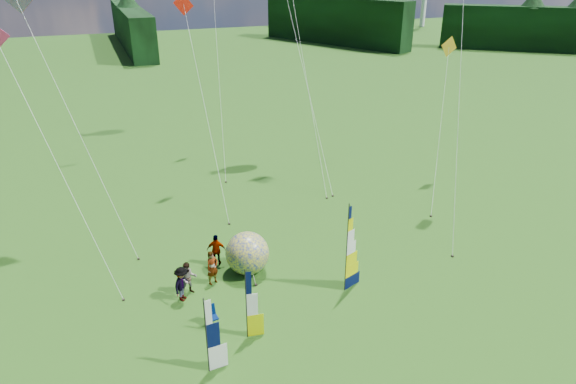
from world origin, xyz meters
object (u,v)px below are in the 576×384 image
object	(u,v)px
side_banner_far	(207,337)
bol_inflatable	(247,253)
feather_banner_main	(347,250)
kite_whale	(300,41)
spectator_c	(182,284)
side_banner_left	(246,305)
spectator_b	(188,278)
camp_chair	(212,316)
spectator_a	(212,268)
spectator_d	(217,250)

from	to	relation	value
side_banner_far	bol_inflatable	xyz separation A→B (m)	(3.69, 6.49, -0.60)
side_banner_far	bol_inflatable	world-z (taller)	side_banner_far
feather_banner_main	kite_whale	bearing A→B (deg)	54.52
feather_banner_main	spectator_c	xyz separation A→B (m)	(-7.87, 2.24, -1.46)
side_banner_left	side_banner_far	distance (m)	2.56
spectator_b	camp_chair	distance (m)	2.93
camp_chair	kite_whale	bearing A→B (deg)	48.92
feather_banner_main	side_banner_far	size ratio (longest dim) A/B	1.36
spectator_c	kite_whale	bearing A→B (deg)	-1.14
bol_inflatable	spectator_a	xyz separation A→B (m)	(-2.01, -0.35, -0.23)
feather_banner_main	kite_whale	size ratio (longest dim) A/B	0.24
spectator_b	camp_chair	xyz separation A→B (m)	(0.49, -2.86, -0.40)
side_banner_far	spectator_a	xyz separation A→B (m)	(1.68, 6.14, -0.83)
side_banner_left	spectator_a	bearing A→B (deg)	102.84
spectator_a	spectator_d	bearing A→B (deg)	46.12
bol_inflatable	kite_whale	distance (m)	17.80
spectator_a	spectator_c	size ratio (longest dim) A/B	1.01
camp_chair	kite_whale	xyz separation A→B (m)	(11.19, 16.67, 9.53)
feather_banner_main	spectator_c	distance (m)	8.31
spectator_c	camp_chair	size ratio (longest dim) A/B	1.89
camp_chair	spectator_a	bearing A→B (deg)	68.21
spectator_a	spectator_b	world-z (taller)	spectator_a
side_banner_far	camp_chair	size ratio (longest dim) A/B	3.60
feather_banner_main	camp_chair	distance (m)	7.25
side_banner_far	spectator_b	xyz separation A→B (m)	(0.33, 5.69, -0.87)
side_banner_far	spectator_d	bearing A→B (deg)	68.88
side_banner_far	spectator_a	world-z (taller)	side_banner_far
spectator_b	spectator_d	xyz separation A→B (m)	(1.99, 2.12, 0.03)
feather_banner_main	side_banner_far	distance (m)	8.40
bol_inflatable	spectator_c	distance (m)	3.95
spectator_d	spectator_b	bearing A→B (deg)	69.95
spectator_a	spectator_d	distance (m)	1.79
camp_chair	side_banner_far	bearing A→B (deg)	-113.28
side_banner_left	spectator_a	xyz separation A→B (m)	(-0.43, 4.69, -0.79)
spectator_b	spectator_c	distance (m)	0.58
spectator_a	spectator_d	xyz separation A→B (m)	(0.64, 1.67, -0.02)
side_banner_far	camp_chair	xyz separation A→B (m)	(0.82, 2.83, -1.28)
spectator_d	kite_whale	distance (m)	17.70
camp_chair	kite_whale	world-z (taller)	kite_whale
spectator_d	kite_whale	world-z (taller)	kite_whale
bol_inflatable	spectator_d	distance (m)	1.92
side_banner_far	bol_inflatable	bearing A→B (deg)	55.78
side_banner_left	kite_whale	bearing A→B (deg)	68.87
side_banner_left	spectator_d	size ratio (longest dim) A/B	1.87
side_banner_left	bol_inflatable	xyz separation A→B (m)	(1.58, 5.04, -0.56)
bol_inflatable	camp_chair	xyz separation A→B (m)	(-2.87, -3.66, -0.68)
bol_inflatable	spectator_b	bearing A→B (deg)	-166.69
spectator_b	side_banner_left	bearing A→B (deg)	-65.94
bol_inflatable	kite_whale	world-z (taller)	kite_whale
spectator_b	spectator_d	distance (m)	2.91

